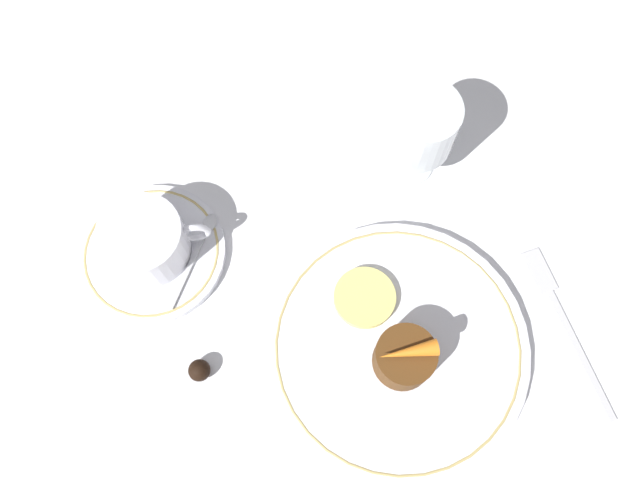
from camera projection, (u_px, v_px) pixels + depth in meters
The scene contains 11 objects.
ground_plane at pixel (387, 325), 0.67m from camera, with size 3.00×3.00×0.00m, color white.
dinner_plate at pixel (397, 347), 0.65m from camera, with size 0.28×0.28×0.01m.
saucer at pixel (152, 253), 0.69m from camera, with size 0.16×0.16×0.01m.
coffee_cup at pixel (145, 240), 0.66m from camera, with size 0.12×0.09×0.06m.
spoon at pixel (198, 249), 0.69m from camera, with size 0.06×0.11×0.00m.
wine_glass at pixel (419, 128), 0.66m from camera, with size 0.08×0.08×0.12m.
fork at pixel (560, 312), 0.67m from camera, with size 0.05×0.19×0.01m.
dessert_cake at pixel (404, 358), 0.62m from camera, with size 0.06×0.06×0.05m.
carrot_garnish at pixel (408, 352), 0.59m from camera, with size 0.06×0.02×0.02m.
pineapple_slice at pixel (365, 298), 0.66m from camera, with size 0.07×0.07×0.01m.
chocolate_truffle at pixel (199, 370), 0.64m from camera, with size 0.02×0.02×0.02m.
Camera 1 is at (-0.09, -0.13, 0.66)m, focal length 35.00 mm.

